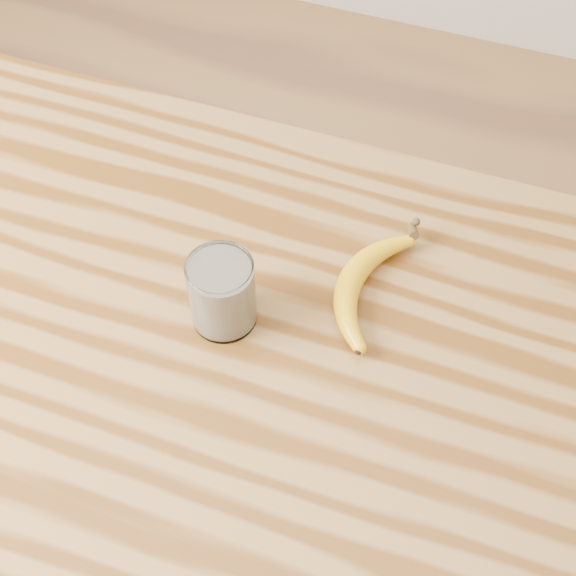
% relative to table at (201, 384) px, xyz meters
% --- Properties ---
extents(room, '(4.04, 4.04, 2.70)m').
position_rel_table_xyz_m(room, '(0.00, 0.00, 0.58)').
color(room, '#9A6F3F').
rests_on(room, ground).
extents(table, '(1.20, 0.80, 0.90)m').
position_rel_table_xyz_m(table, '(0.00, 0.00, 0.00)').
color(table, olive).
rests_on(table, ground).
extents(smoothie_glass, '(0.08, 0.08, 0.10)m').
position_rel_table_xyz_m(smoothie_glass, '(0.03, 0.04, 0.18)').
color(smoothie_glass, white).
rests_on(smoothie_glass, table).
extents(banana, '(0.12, 0.28, 0.03)m').
position_rel_table_xyz_m(banana, '(0.16, 0.13, 0.15)').
color(banana, '#E9AB0F').
rests_on(banana, table).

